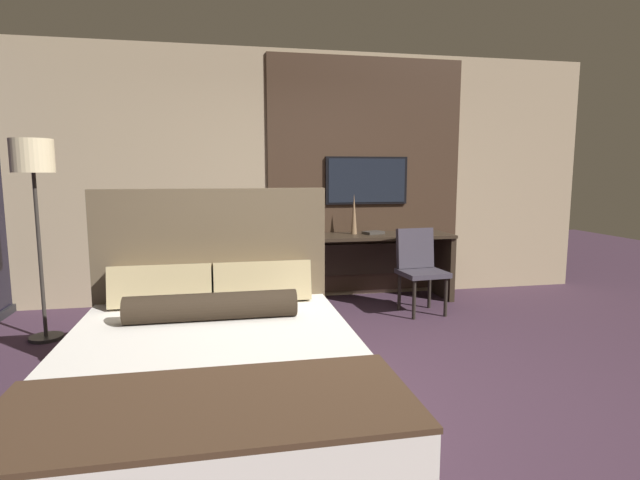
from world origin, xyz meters
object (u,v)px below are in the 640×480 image
Objects in this scene: bed at (213,379)px; book at (373,233)px; tv at (367,180)px; desk_chair at (419,263)px; floor_lamp at (33,172)px; vase_tall at (354,214)px; desk at (372,255)px.

book is (1.76, 2.70, 0.44)m from bed.
tv is 1.11× the size of desk_chair.
desk_chair is 0.70m from book.
floor_lamp reaches higher than book.
book is at bearing -85.06° from tv.
bed is 2.46× the size of desk_chair.
tv is at bearing 42.76° from vase_tall.
tv is (0.00, 0.23, 0.84)m from desk.
desk is 0.87m from tv.
vase_tall is (-0.20, -0.18, -0.37)m from tv.
bed reaches higher than vase_tall.
desk is 0.26m from book.
vase_tall is (1.54, 2.74, 0.65)m from bed.
desk is at bearing 57.20° from bed.
vase_tall is at bearing -137.24° from tv.
desk_chair reaches higher than desk.
vase_tall reaches higher than desk_chair.
desk_chair is at bearing -47.90° from vase_tall.
floor_lamp is (-3.55, -0.20, 0.94)m from desk_chair.
desk_chair is at bearing -58.31° from desk.
tv is 2.15× the size of vase_tall.
tv is 0.46m from vase_tall.
desk_chair is 3.36× the size of book.
floor_lamp is (-3.20, -0.75, 0.94)m from desk.
vase_tall reaches higher than book.
desk_chair is (0.34, -0.78, -0.84)m from tv.
tv reaches higher than vase_tall.
floor_lamp reaches higher than desk.
floor_lamp reaches higher than tv.
tv reaches higher than desk.
floor_lamp is at bearing 127.09° from bed.
vase_tall reaches higher than desk.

